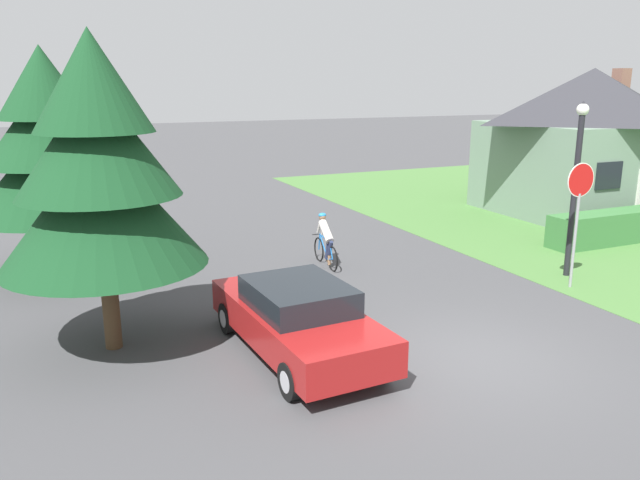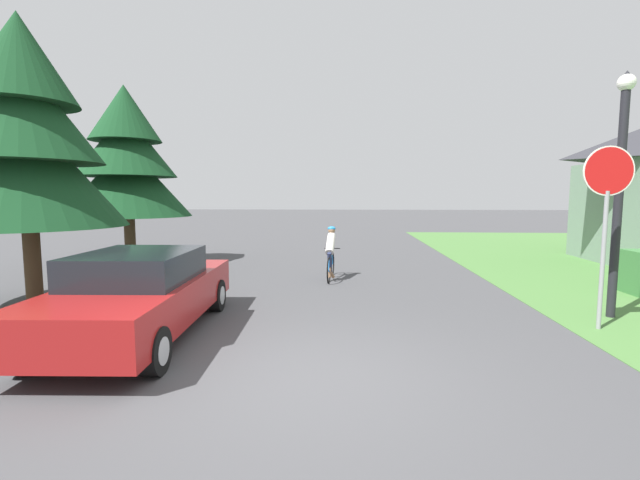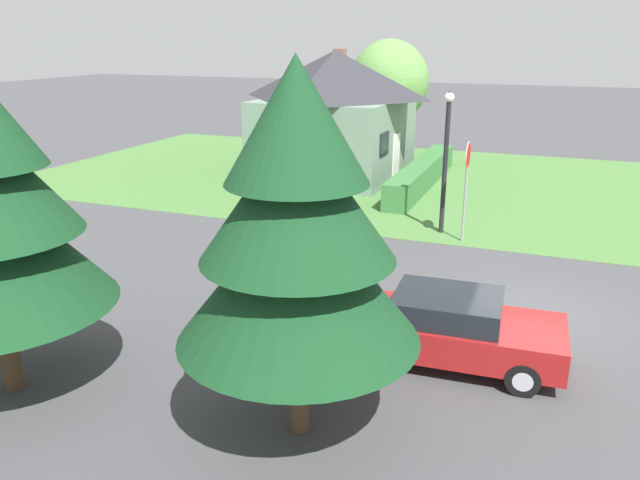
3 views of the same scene
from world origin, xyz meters
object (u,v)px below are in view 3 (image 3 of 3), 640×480
Objects in this scene: conifer_tall_near at (298,225)px; deciduous_tree_right at (389,82)px; cottage_house at (335,112)px; street_lamp at (446,152)px; cyclist at (273,250)px; stop_sign at (467,170)px; sedan_left_lane at (443,327)px.

deciduous_tree_right is at bearing 12.18° from conifer_tall_near.
cottage_house is 9.16m from street_lamp.
deciduous_tree_right reaches higher than street_lamp.
cottage_house reaches higher than cyclist.
street_lamp is (5.28, -3.35, 1.88)m from cyclist.
conifer_tall_near reaches higher than cottage_house.
cyclist is 0.39× the size of street_lamp.
street_lamp is at bearing -118.71° from cyclist.
conifer_tall_near reaches higher than street_lamp.
stop_sign is at bearing -130.17° from street_lamp.
stop_sign is at bearing -155.32° from deciduous_tree_right.
sedan_left_lane is 8.46m from street_lamp.
cottage_house is 18.97m from conifer_tall_near.
cottage_house is 1.25× the size of deciduous_tree_right.
conifer_tall_near is at bearing -160.64° from cottage_house.
sedan_left_lane is 7.65m from stop_sign.
cottage_house is at bearing -73.66° from cyclist.
cyclist is at bearing -174.12° from deciduous_tree_right.
cottage_house is at bearing 41.56° from street_lamp.
cottage_house is 1.64× the size of street_lamp.
cyclist is 6.37m from stop_sign.
cottage_house reaches higher than street_lamp.
cottage_house is 1.26× the size of conifer_tall_near.
deciduous_tree_right is (17.50, 1.80, 3.03)m from cyclist.
cyclist is at bearing -166.32° from cottage_house.
conifer_tall_near is at bearing -4.41° from stop_sign.
cyclist is 0.57× the size of stop_sign.
street_lamp is 11.18m from conifer_tall_near.
conifer_tall_near is at bearing 58.46° from sedan_left_lane.
sedan_left_lane is at bearing -161.72° from deciduous_tree_right.
deciduous_tree_right is (5.37, -0.92, 0.95)m from cottage_house.
street_lamp is 0.76× the size of deciduous_tree_right.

